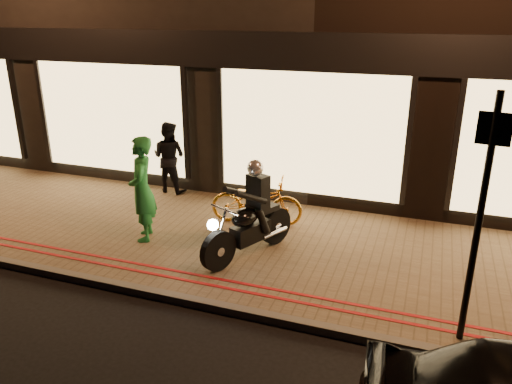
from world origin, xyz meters
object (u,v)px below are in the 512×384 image
motorcycle (250,220)px  sign_post (481,211)px  bicycle_gold (257,201)px  person_green (142,189)px

motorcycle → sign_post: (3.17, -1.19, 1.06)m
bicycle_gold → person_green: person_green is taller
motorcycle → person_green: person_green is taller
sign_post → person_green: size_ratio=1.65×
bicycle_gold → sign_post: bearing=-134.1°
sign_post → person_green: bearing=167.2°
motorcycle → sign_post: size_ratio=0.61×
sign_post → bicycle_gold: 4.44m
motorcycle → person_green: 1.97m
sign_post → person_green: (-5.12, 1.17, -0.77)m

